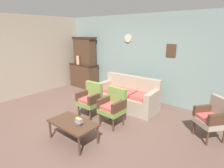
# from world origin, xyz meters

# --- Properties ---
(ground_plane) EXTENTS (7.68, 7.68, 0.00)m
(ground_plane) POSITION_xyz_m (0.00, 0.00, 0.00)
(ground_plane) COLOR brown
(wall_back_with_decor) EXTENTS (6.40, 0.09, 2.70)m
(wall_back_with_decor) POSITION_xyz_m (0.00, 2.63, 1.35)
(wall_back_with_decor) COLOR gray
(wall_back_with_decor) RESTS_ON ground
(wall_left_side) EXTENTS (0.06, 5.20, 2.70)m
(wall_left_side) POSITION_xyz_m (-3.23, 0.00, 1.35)
(wall_left_side) COLOR gray
(wall_left_side) RESTS_ON ground
(side_cabinet) EXTENTS (1.16, 0.55, 0.93)m
(side_cabinet) POSITION_xyz_m (-2.46, 2.25, 0.47)
(side_cabinet) COLOR #472D1E
(side_cabinet) RESTS_ON ground
(cabinet_upper_hutch) EXTENTS (0.99, 0.38, 1.03)m
(cabinet_upper_hutch) POSITION_xyz_m (-2.46, 2.33, 1.45)
(cabinet_upper_hutch) COLOR #472D1E
(cabinet_upper_hutch) RESTS_ON side_cabinet
(vase_on_cabinet) EXTENTS (0.12, 0.12, 0.33)m
(vase_on_cabinet) POSITION_xyz_m (-2.58, 2.07, 1.09)
(vase_on_cabinet) COLOR tan
(vase_on_cabinet) RESTS_ON side_cabinet
(floral_couch) EXTENTS (1.82, 0.88, 0.90)m
(floral_couch) POSITION_xyz_m (0.08, 1.63, 0.33)
(floral_couch) COLOR gray
(floral_couch) RESTS_ON ground
(armchair_near_couch_end) EXTENTS (0.53, 0.50, 0.90)m
(armchair_near_couch_end) POSITION_xyz_m (-0.34, 0.54, 0.50)
(armchair_near_couch_end) COLOR olive
(armchair_near_couch_end) RESTS_ON ground
(armchair_row_middle) EXTENTS (0.53, 0.50, 0.90)m
(armchair_row_middle) POSITION_xyz_m (0.42, 0.55, 0.50)
(armchair_row_middle) COLOR olive
(armchair_row_middle) RESTS_ON ground
(wingback_chair_by_fireplace) EXTENTS (0.71, 0.71, 0.90)m
(wingback_chair_by_fireplace) POSITION_xyz_m (2.37, 1.38, 0.50)
(wingback_chair_by_fireplace) COLOR gray
(wingback_chair_by_fireplace) RESTS_ON ground
(coffee_table) EXTENTS (1.00, 0.56, 0.42)m
(coffee_table) POSITION_xyz_m (0.22, -0.50, 0.38)
(coffee_table) COLOR #472D1E
(coffee_table) RESTS_ON ground
(book_stack_on_table) EXTENTS (0.17, 0.12, 0.11)m
(book_stack_on_table) POSITION_xyz_m (0.37, -0.47, 0.48)
(book_stack_on_table) COLOR #BD7B41
(book_stack_on_table) RESTS_ON coffee_table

